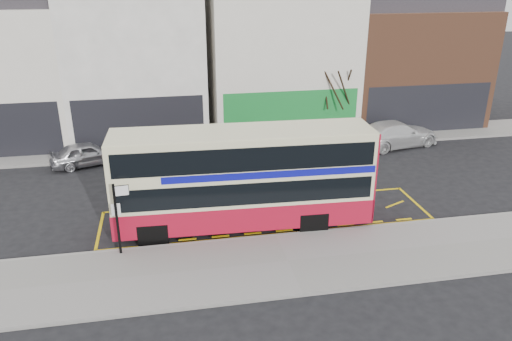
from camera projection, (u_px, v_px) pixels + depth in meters
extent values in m
plane|color=black|center=(274.00, 233.00, 20.25)|extent=(120.00, 120.00, 0.00)
cube|color=gray|center=(288.00, 262.00, 18.13)|extent=(40.00, 4.00, 0.15)
cube|color=gray|center=(276.00, 236.00, 19.88)|extent=(40.00, 0.15, 0.15)
cube|color=gray|center=(235.00, 144.00, 30.23)|extent=(50.00, 3.00, 0.15)
cube|color=silver|center=(3.00, 75.00, 30.08)|extent=(8.00, 8.00, 8.00)
cube|color=white|center=(138.00, 62.00, 31.26)|extent=(8.00, 8.00, 9.00)
cube|color=black|center=(140.00, 125.00, 28.73)|extent=(7.36, 0.06, 3.20)
cube|color=black|center=(140.00, 128.00, 28.83)|extent=(5.60, 0.04, 2.00)
cube|color=silver|center=(277.00, 62.00, 32.89)|extent=(9.00, 8.00, 8.50)
cube|color=#157A2E|center=(291.00, 117.00, 30.27)|extent=(8.28, 0.06, 3.20)
cube|color=black|center=(291.00, 120.00, 30.37)|extent=(6.30, 0.04, 2.00)
cube|color=brown|center=(403.00, 65.00, 34.62)|extent=(9.00, 8.00, 7.50)
cube|color=black|center=(428.00, 110.00, 31.81)|extent=(8.28, 0.06, 3.20)
cube|color=black|center=(427.00, 113.00, 31.91)|extent=(6.30, 0.04, 2.00)
cube|color=beige|center=(243.00, 176.00, 20.06)|extent=(10.41, 2.74, 3.80)
cube|color=maroon|center=(243.00, 207.00, 20.58)|extent=(10.45, 2.78, 1.03)
cube|color=maroon|center=(365.00, 169.00, 20.76)|extent=(0.15, 2.39, 3.80)
cube|color=black|center=(243.00, 182.00, 20.16)|extent=(10.00, 2.78, 0.89)
cube|color=black|center=(243.00, 149.00, 19.62)|extent=(10.00, 2.78, 0.94)
cube|color=#0D0E93|center=(266.00, 164.00, 20.00)|extent=(8.35, 2.71, 0.28)
cube|color=black|center=(113.00, 195.00, 19.54)|extent=(0.14, 2.16, 1.50)
cube|color=black|center=(108.00, 156.00, 18.92)|extent=(0.14, 2.16, 0.94)
cube|color=black|center=(111.00, 174.00, 19.21)|extent=(0.11, 1.64, 0.33)
cube|color=beige|center=(243.00, 132.00, 19.36)|extent=(10.41, 2.64, 0.11)
cylinder|color=black|center=(153.00, 234.00, 19.26)|extent=(0.95, 0.30, 0.94)
cylinder|color=black|center=(155.00, 210.00, 21.19)|extent=(0.95, 0.30, 0.94)
cylinder|color=black|center=(314.00, 222.00, 20.13)|extent=(0.95, 0.30, 0.94)
cylinder|color=black|center=(301.00, 200.00, 22.06)|extent=(0.95, 0.30, 0.94)
cube|color=black|center=(117.00, 219.00, 18.08)|extent=(0.10, 0.10, 2.79)
cube|color=white|center=(122.00, 191.00, 17.73)|extent=(0.50, 0.09, 0.41)
cube|color=white|center=(116.00, 210.00, 17.99)|extent=(0.33, 0.06, 0.47)
imported|color=#B9B9BE|center=(87.00, 154.00, 27.03)|extent=(4.08, 2.61, 1.29)
imported|color=#393D40|center=(206.00, 150.00, 27.69)|extent=(3.90, 2.47, 1.21)
imported|color=silver|center=(396.00, 134.00, 29.86)|extent=(5.62, 3.21, 1.54)
cylinder|color=black|center=(334.00, 122.00, 31.23)|extent=(0.24, 0.24, 2.08)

